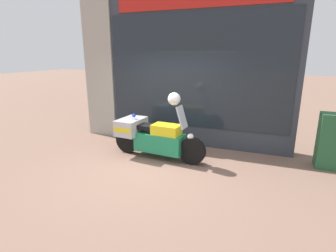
# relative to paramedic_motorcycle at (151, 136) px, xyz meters

# --- Properties ---
(ground_plane) EXTENTS (60.00, 60.00, 0.00)m
(ground_plane) POSITION_rel_paramedic_motorcycle_xyz_m (0.30, -0.65, -0.53)
(ground_plane) COLOR #7A5B4C
(shop_building) EXTENTS (5.89, 0.55, 3.88)m
(shop_building) POSITION_rel_paramedic_motorcycle_xyz_m (-0.11, 1.35, 1.42)
(shop_building) COLOR #333842
(shop_building) RESTS_ON ground
(window_display) EXTENTS (4.51, 0.30, 2.05)m
(window_display) POSITION_rel_paramedic_motorcycle_xyz_m (0.69, 1.38, -0.05)
(window_display) COLOR slate
(window_display) RESTS_ON ground
(paramedic_motorcycle) EXTENTS (2.37, 0.83, 1.32)m
(paramedic_motorcycle) POSITION_rel_paramedic_motorcycle_xyz_m (0.00, 0.00, 0.00)
(paramedic_motorcycle) COLOR black
(paramedic_motorcycle) RESTS_ON ground
(white_helmet) EXTENTS (0.28, 0.28, 0.28)m
(white_helmet) POSITION_rel_paramedic_motorcycle_xyz_m (0.61, -0.05, 0.94)
(white_helmet) COLOR white
(white_helmet) RESTS_ON paramedic_motorcycle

